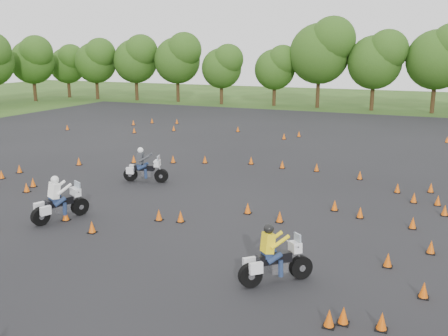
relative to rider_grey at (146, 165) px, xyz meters
name	(u,v)px	position (x,y,z in m)	size (l,w,h in m)	color
ground	(187,217)	(4.50, -4.18, -0.93)	(140.00, 140.00, 0.00)	#2D5119
asphalt_pad	(239,182)	(4.50, 1.82, -0.92)	(62.00, 62.00, 0.00)	black
treeline	(363,71)	(6.78, 30.77, 3.64)	(86.73, 32.65, 10.78)	#294B15
traffic_cones	(241,181)	(4.86, 1.21, -0.70)	(36.52, 33.24, 0.45)	#DB5509
rider_grey	(146,165)	(0.00, 0.00, 0.00)	(2.39, 0.73, 1.84)	#36383D
rider_yellow	(277,254)	(9.67, -8.51, -0.01)	(2.37, 0.73, 1.83)	yellow
rider_white	(59,197)	(-0.07, -6.50, 0.04)	(2.49, 0.76, 1.92)	white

